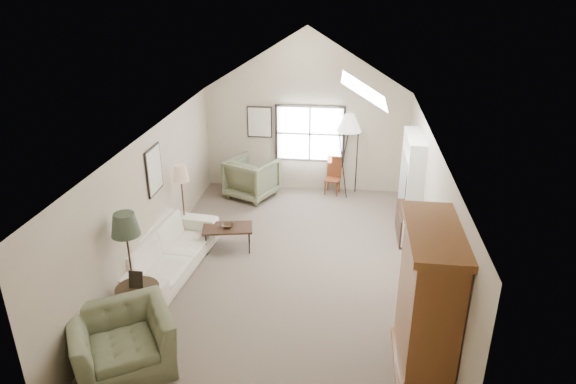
# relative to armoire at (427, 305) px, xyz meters

# --- Properties ---
(room_shell) EXTENTS (5.01, 8.01, 4.00)m
(room_shell) POSITION_rel_armoire_xyz_m (-2.18, 2.40, 2.11)
(room_shell) COLOR #6D5E4E
(room_shell) RESTS_ON ground
(window) EXTENTS (1.72, 0.08, 1.42)m
(window) POSITION_rel_armoire_xyz_m (-2.08, 6.36, 0.35)
(window) COLOR black
(window) RESTS_ON room_shell
(skylight) EXTENTS (0.80, 1.20, 0.52)m
(skylight) POSITION_rel_armoire_xyz_m (-0.88, 3.30, 2.12)
(skylight) COLOR white
(skylight) RESTS_ON room_shell
(wall_art) EXTENTS (1.97, 3.71, 0.88)m
(wall_art) POSITION_rel_armoire_xyz_m (-4.06, 4.34, 0.63)
(wall_art) COLOR black
(wall_art) RESTS_ON room_shell
(armoire) EXTENTS (0.60, 1.50, 2.20)m
(armoire) POSITION_rel_armoire_xyz_m (0.00, 0.00, 0.00)
(armoire) COLOR brown
(armoire) RESTS_ON ground
(tv_alcove) EXTENTS (0.32, 1.30, 2.10)m
(tv_alcove) POSITION_rel_armoire_xyz_m (0.16, 4.00, 0.05)
(tv_alcove) COLOR white
(tv_alcove) RESTS_ON ground
(media_console) EXTENTS (0.34, 1.18, 0.60)m
(media_console) POSITION_rel_armoire_xyz_m (0.14, 4.00, -0.80)
(media_console) COLOR #382316
(media_console) RESTS_ON ground
(tv_panel) EXTENTS (0.05, 0.90, 0.55)m
(tv_panel) POSITION_rel_armoire_xyz_m (0.14, 4.00, -0.18)
(tv_panel) COLOR black
(tv_panel) RESTS_ON media_console
(sofa) EXTENTS (1.31, 2.74, 0.77)m
(sofa) POSITION_rel_armoire_xyz_m (-4.33, 2.14, -0.71)
(sofa) COLOR silver
(sofa) RESTS_ON ground
(armchair_near) EXTENTS (1.72, 1.67, 0.85)m
(armchair_near) POSITION_rel_armoire_xyz_m (-4.08, -0.42, -0.67)
(armchair_near) COLOR #666E4D
(armchair_near) RESTS_ON ground
(armchair_far) EXTENTS (1.39, 1.41, 0.98)m
(armchair_far) POSITION_rel_armoire_xyz_m (-3.42, 5.67, -0.61)
(armchair_far) COLOR #676748
(armchair_far) RESTS_ON ground
(coffee_table) EXTENTS (1.06, 0.71, 0.50)m
(coffee_table) POSITION_rel_armoire_xyz_m (-3.40, 3.01, -0.85)
(coffee_table) COLOR #332115
(coffee_table) RESTS_ON ground
(bowl) EXTENTS (0.27, 0.27, 0.06)m
(bowl) POSITION_rel_armoire_xyz_m (-3.40, 3.01, -0.58)
(bowl) COLOR #312414
(bowl) RESTS_ON coffee_table
(side_table) EXTENTS (0.73, 0.73, 0.66)m
(side_table) POSITION_rel_armoire_xyz_m (-4.23, 0.54, -0.77)
(side_table) COLOR #322414
(side_table) RESTS_ON ground
(side_chair) EXTENTS (0.42, 0.42, 0.93)m
(side_chair) POSITION_rel_armoire_xyz_m (-1.48, 6.10, -0.64)
(side_chair) COLOR brown
(side_chair) RESTS_ON ground
(tripod_lamp) EXTENTS (0.73, 0.73, 2.08)m
(tripod_lamp) POSITION_rel_armoire_xyz_m (-1.13, 6.10, -0.06)
(tripod_lamp) COLOR white
(tripod_lamp) RESTS_ON ground
(dark_lamp) EXTENTS (0.49, 0.49, 1.85)m
(dark_lamp) POSITION_rel_armoire_xyz_m (-4.38, 0.74, -0.18)
(dark_lamp) COLOR #272E20
(dark_lamp) RESTS_ON ground
(tan_lamp) EXTENTS (0.36, 0.36, 1.66)m
(tan_lamp) POSITION_rel_armoire_xyz_m (-4.38, 3.34, -0.27)
(tan_lamp) COLOR tan
(tan_lamp) RESTS_ON ground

